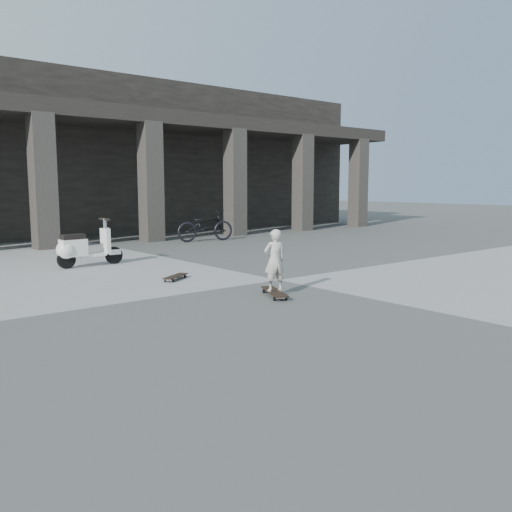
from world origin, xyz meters
TOP-DOWN VIEW (x-y plane):
  - ground at (0.00, 0.00)m, footprint 90.00×90.00m
  - colonnade at (-0.00, 13.77)m, footprint 28.00×8.82m
  - longboard at (-1.14, -1.17)m, footprint 0.61×0.97m
  - skateboard_spare at (-1.60, 1.32)m, footprint 0.74×0.57m
  - child at (-1.14, -1.17)m, footprint 0.44×0.35m
  - scooter at (-2.43, 4.22)m, footprint 1.61×0.52m
  - bicycle at (3.16, 7.30)m, footprint 2.11×1.05m

SIDE VIEW (x-z plane):
  - ground at x=0.00m, z-range 0.00..0.00m
  - skateboard_spare at x=-1.60m, z-range 0.02..0.11m
  - longboard at x=-1.14m, z-range 0.03..0.12m
  - scooter at x=-2.43m, z-range -0.12..1.00m
  - bicycle at x=3.16m, z-range 0.00..1.06m
  - child at x=-1.14m, z-range 0.10..1.16m
  - colonnade at x=0.00m, z-range 0.03..6.03m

